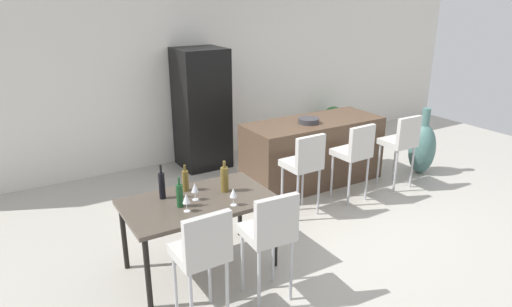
{
  "coord_description": "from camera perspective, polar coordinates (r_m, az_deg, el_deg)",
  "views": [
    {
      "loc": [
        -3.53,
        -4.11,
        2.61
      ],
      "look_at": [
        -0.98,
        0.16,
        0.85
      ],
      "focal_mm": 32.01,
      "sensor_mm": 36.0,
      "label": 1
    }
  ],
  "objects": [
    {
      "name": "refrigerator",
      "position": [
        7.11,
        -6.82,
        5.58
      ],
      "size": [
        0.72,
        0.68,
        1.84
      ],
      "primitive_type": "cube",
      "color": "black",
      "rests_on": "ground_plane"
    },
    {
      "name": "bar_chair_left",
      "position": [
        5.48,
        6.05,
        -1.05
      ],
      "size": [
        0.41,
        0.41,
        1.05
      ],
      "color": "beige",
      "rests_on": "ground_plane"
    },
    {
      "name": "dining_table",
      "position": [
        4.45,
        -7.18,
        -6.55
      ],
      "size": [
        1.42,
        0.85,
        0.74
      ],
      "color": "#4C4238",
      "rests_on": "ground_plane"
    },
    {
      "name": "wine_bottle_middle",
      "position": [
        4.52,
        -3.95,
        -3.21
      ],
      "size": [
        0.08,
        0.08,
        0.32
      ],
      "color": "brown",
      "rests_on": "dining_table"
    },
    {
      "name": "bar_chair_middle",
      "position": [
        5.98,
        12.24,
        0.35
      ],
      "size": [
        0.42,
        0.42,
        1.05
      ],
      "color": "beige",
      "rests_on": "ground_plane"
    },
    {
      "name": "wine_glass_near",
      "position": [
        4.16,
        -8.71,
        -5.62
      ],
      "size": [
        0.07,
        0.07,
        0.17
      ],
      "color": "silver",
      "rests_on": "dining_table"
    },
    {
      "name": "wine_bottle_left",
      "position": [
        4.26,
        -9.52,
        -5.17
      ],
      "size": [
        0.06,
        0.06,
        0.29
      ],
      "color": "#194723",
      "rests_on": "dining_table"
    },
    {
      "name": "potted_plant",
      "position": [
        8.63,
        9.66,
        4.13
      ],
      "size": [
        0.42,
        0.42,
        0.62
      ],
      "color": "#996B4C",
      "rests_on": "ground_plane"
    },
    {
      "name": "dining_chair_near",
      "position": [
        3.69,
        -6.71,
        -11.93
      ],
      "size": [
        0.41,
        0.41,
        1.05
      ],
      "color": "beige",
      "rests_on": "ground_plane"
    },
    {
      "name": "wine_bottle_end",
      "position": [
        4.59,
        -8.82,
        -3.34
      ],
      "size": [
        0.06,
        0.06,
        0.27
      ],
      "color": "brown",
      "rests_on": "dining_table"
    },
    {
      "name": "floor_vase",
      "position": [
        7.32,
        20.04,
        0.67
      ],
      "size": [
        0.39,
        0.39,
        1.01
      ],
      "color": "#47706B",
      "rests_on": "ground_plane"
    },
    {
      "name": "ground_plane",
      "position": [
        6.02,
        8.86,
        -6.48
      ],
      "size": [
        10.0,
        10.0,
        0.0
      ],
      "primitive_type": "plane",
      "color": "#ADA89E"
    },
    {
      "name": "wine_glass_right",
      "position": [
        4.23,
        -2.85,
        -4.96
      ],
      "size": [
        0.07,
        0.07,
        0.17
      ],
      "color": "silver",
      "rests_on": "dining_table"
    },
    {
      "name": "back_wall",
      "position": [
        7.71,
        -3.27,
        10.79
      ],
      "size": [
        10.0,
        0.12,
        2.9
      ],
      "primitive_type": "cube",
      "color": "silver",
      "rests_on": "ground_plane"
    },
    {
      "name": "dining_chair_far",
      "position": [
        3.95,
        1.79,
        -9.54
      ],
      "size": [
        0.42,
        0.42,
        1.05
      ],
      "color": "beige",
      "rests_on": "ground_plane"
    },
    {
      "name": "kitchen_island",
      "position": [
        6.57,
        7.09,
        0.21
      ],
      "size": [
        2.0,
        0.79,
        0.92
      ],
      "primitive_type": "cube",
      "color": "#4C3828",
      "rests_on": "ground_plane"
    },
    {
      "name": "fruit_bowl",
      "position": [
        6.29,
        6.59,
        4.09
      ],
      "size": [
        0.28,
        0.28,
        0.07
      ],
      "primitive_type": "cylinder",
      "color": "#333338",
      "rests_on": "kitchen_island"
    },
    {
      "name": "wine_glass_far",
      "position": [
        4.37,
        -7.66,
        -4.28
      ],
      "size": [
        0.07,
        0.07,
        0.17
      ],
      "color": "silver",
      "rests_on": "dining_table"
    },
    {
      "name": "wine_bottle_corner",
      "position": [
        4.45,
        -11.68,
        -3.91
      ],
      "size": [
        0.06,
        0.06,
        0.34
      ],
      "color": "black",
      "rests_on": "dining_table"
    },
    {
      "name": "bar_chair_right",
      "position": [
        6.57,
        17.72,
        1.59
      ],
      "size": [
        0.4,
        0.4,
        1.05
      ],
      "color": "beige",
      "rests_on": "ground_plane"
    }
  ]
}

